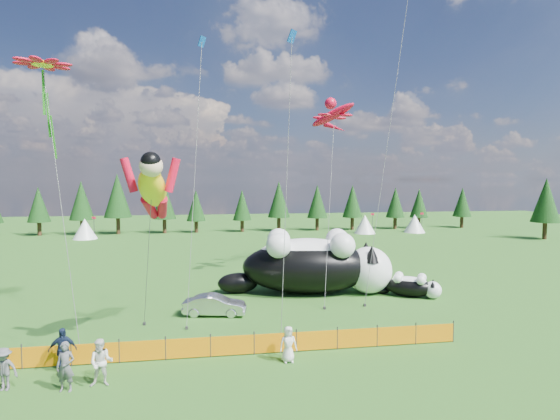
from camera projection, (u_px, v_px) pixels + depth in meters
name	position (u px, v px, depth m)	size (l,w,h in m)	color
ground	(230.00, 333.00, 23.09)	(160.00, 160.00, 0.00)	#0D3B0A
safety_fence	(233.00, 345.00, 20.10)	(22.06, 0.06, 1.10)	#262626
tree_line	(217.00, 206.00, 67.15)	(90.00, 4.00, 8.00)	black
festival_tents	(293.00, 225.00, 64.12)	(50.00, 3.20, 2.80)	white
cat_large	(315.00, 263.00, 31.17)	(12.45, 5.75, 4.51)	black
cat_small	(412.00, 286.00, 30.28)	(4.05, 3.02, 1.61)	black
car	(215.00, 305.00, 26.15)	(1.30, 3.74, 1.23)	silver
spectator_a	(65.00, 367.00, 16.72)	(0.70, 0.46, 1.93)	#515156
spectator_b	(101.00, 363.00, 17.14)	(0.92, 0.54, 1.88)	silver
spectator_c	(62.00, 350.00, 18.35)	(1.12, 0.57, 1.92)	#141F39
spectator_d	(4.00, 369.00, 16.79)	(1.08, 0.56, 1.67)	#515156
spectator_e	(288.00, 344.00, 19.42)	(0.79, 0.51, 1.61)	silver
superhero_kite	(153.00, 188.00, 20.66)	(3.77, 5.54, 9.91)	yellow
gecko_kite	(332.00, 115.00, 35.62)	(6.24, 12.15, 16.19)	red
flower_kite	(43.00, 67.00, 21.36)	(3.94, 4.79, 14.16)	red
diamond_kite_a	(201.00, 60.00, 27.40)	(1.36, 5.59, 17.79)	#0B4AA8
diamond_kite_b	(407.00, 8.00, 30.77)	(4.80, 4.47, 23.00)	#0B8C84
diamond_kite_c	(291.00, 56.00, 23.12)	(1.40, 2.54, 16.41)	#0B4AA8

